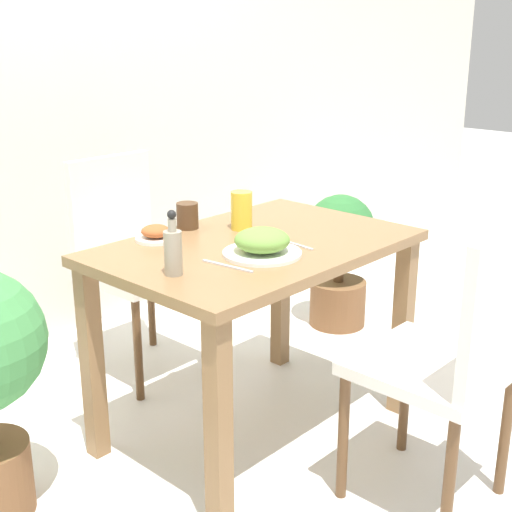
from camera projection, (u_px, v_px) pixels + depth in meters
ground_plane at (256, 430)px, 2.63m from camera, size 16.00×16.00×0.00m
wall_back at (34, 55)px, 3.08m from camera, size 8.00×0.05×2.60m
dining_table at (256, 274)px, 2.44m from camera, size 1.06×0.71×0.73m
chair_near at (456, 354)px, 2.06m from camera, size 0.42×0.42×0.91m
chair_far at (130, 252)px, 2.98m from camera, size 0.42×0.42×0.91m
food_plate at (262, 243)px, 2.26m from camera, size 0.25×0.25×0.09m
side_plate at (156, 234)px, 2.42m from camera, size 0.14×0.14×0.05m
drink_cup at (187, 216)px, 2.56m from camera, size 0.08×0.08×0.09m
juice_glass at (242, 210)px, 2.54m from camera, size 0.08×0.08×0.14m
sauce_bottle at (173, 250)px, 2.07m from camera, size 0.05×0.05×0.20m
fork_utensil at (227, 266)px, 2.16m from camera, size 0.03×0.19×0.00m
spoon_utensil at (294, 244)px, 2.38m from camera, size 0.02×0.17×0.00m
potted_plant_right at (339, 253)px, 3.45m from camera, size 0.33×0.33×0.66m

